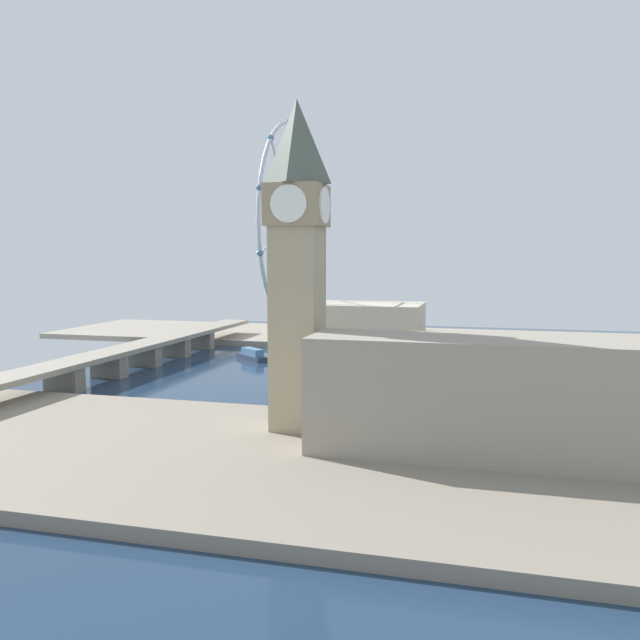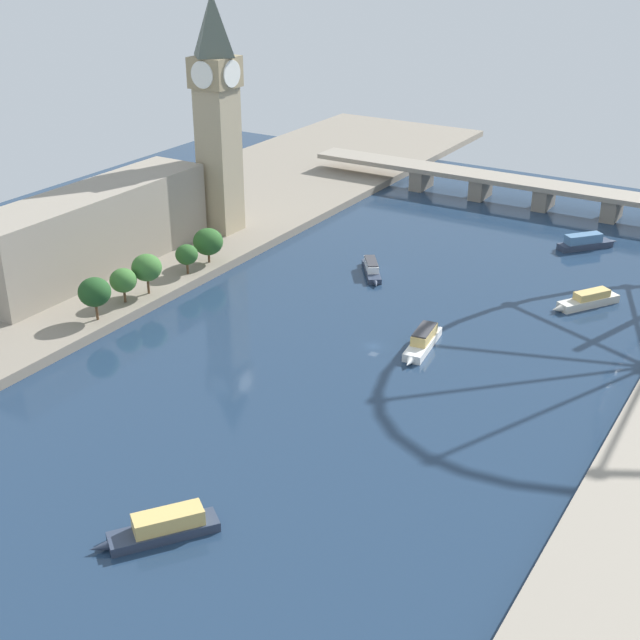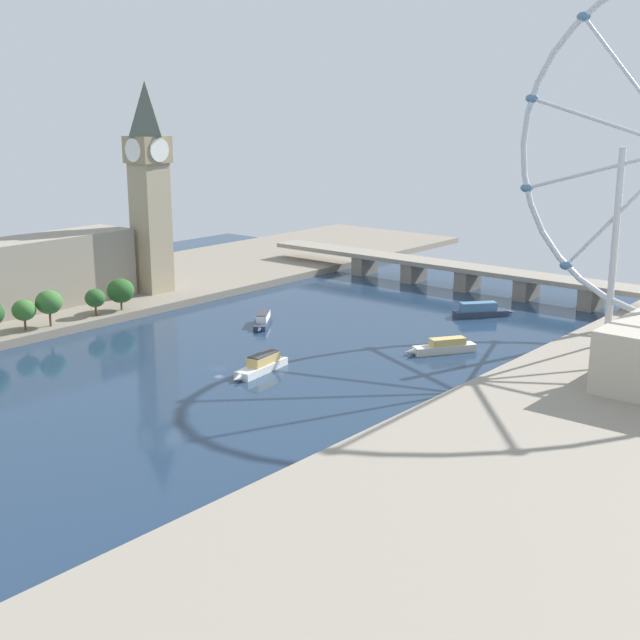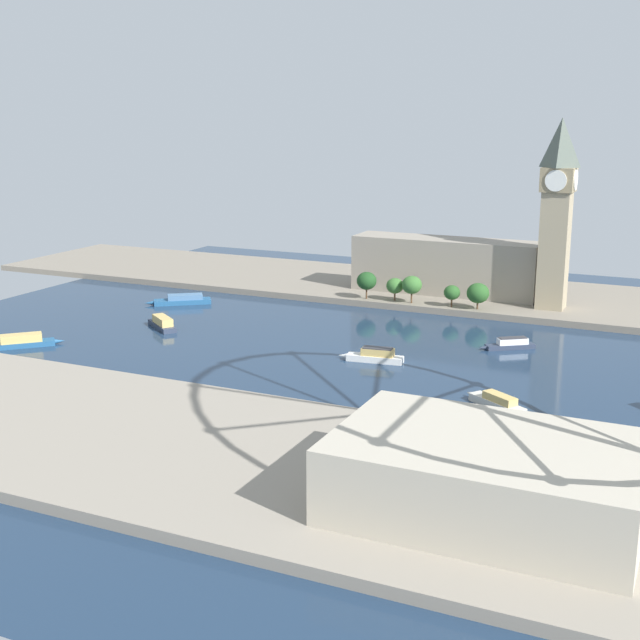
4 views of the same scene
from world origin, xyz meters
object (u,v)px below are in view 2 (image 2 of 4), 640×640
clock_tower (217,113)px  tour_boat_2 (586,242)px  parliament_block (93,230)px  tour_boat_5 (372,269)px  tour_boat_1 (423,341)px  tour_boat_4 (587,300)px  river_bridge (545,190)px  tour_boat_0 (164,527)px

clock_tower → tour_boat_2: (121.09, 59.59, -44.84)m
clock_tower → parliament_block: bearing=-102.7°
tour_boat_5 → tour_boat_2: bearing=103.5°
clock_tower → tour_boat_1: clock_tower is taller
clock_tower → tour_boat_1: 122.74m
tour_boat_1 → parliament_block: bearing=-93.7°
tour_boat_2 → tour_boat_4: tour_boat_2 is taller
river_bridge → tour_boat_5: bearing=-104.5°
clock_tower → tour_boat_4: size_ratio=3.74×
tour_boat_0 → tour_boat_5: (-30.40, 142.90, -0.37)m
tour_boat_4 → tour_boat_0: bearing=18.8°
tour_boat_0 → tour_boat_1: bearing=-148.1°
tour_boat_1 → tour_boat_2: bearing=163.5°
river_bridge → tour_boat_2: (28.65, -38.90, -5.43)m
clock_tower → tour_boat_1: bearing=-23.5°
parliament_block → tour_boat_0: (108.49, -92.75, -14.28)m
tour_boat_0 → tour_boat_5: size_ratio=1.11×
parliament_block → tour_boat_2: bearing=40.4°
tour_boat_0 → tour_boat_2: size_ratio=1.07×
river_bridge → tour_boat_0: (3.90, -245.02, -5.50)m
river_bridge → tour_boat_2: 48.61m
clock_tower → tour_boat_2: bearing=26.2°
tour_boat_5 → parliament_block: bearing=-92.7°
river_bridge → tour_boat_4: size_ratio=9.32×
tour_boat_1 → tour_boat_5: bearing=-144.9°
tour_boat_1 → tour_boat_2: (16.34, 105.13, 0.10)m
tour_boat_4 → tour_boat_2: bearing=-130.3°
tour_boat_0 → tour_boat_5: bearing=-131.3°
tour_boat_0 → clock_tower: bearing=-110.0°
river_bridge → tour_boat_0: bearing=-89.1°
parliament_block → tour_boat_5: (78.09, 50.15, -14.65)m
river_bridge → tour_boat_4: bearing=-64.2°
river_bridge → tour_boat_2: bearing=-53.6°
tour_boat_0 → tour_boat_1: (8.41, 100.99, -0.02)m
tour_boat_1 → clock_tower: bearing=-121.2°
tour_boat_4 → tour_boat_5: (-70.42, -11.45, -0.10)m
tour_boat_5 → tour_boat_0: bearing=-23.4°
river_bridge → tour_boat_2: river_bridge is taller
tour_boat_2 → tour_boat_1: bearing=-148.7°
clock_tower → tour_boat_1: (104.75, -45.54, -44.94)m
clock_tower → tour_boat_1: size_ratio=3.41×
clock_tower → tour_boat_0: clock_tower is taller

